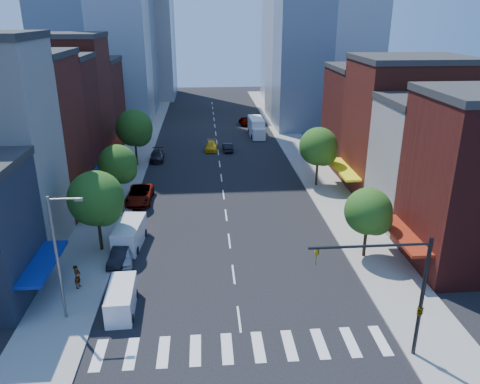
{
  "coord_description": "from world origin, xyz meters",
  "views": [
    {
      "loc": [
        -2.07,
        -27.13,
        19.88
      ],
      "look_at": [
        0.98,
        11.66,
        5.0
      ],
      "focal_mm": 35.0,
      "sensor_mm": 36.0,
      "label": 1
    }
  ],
  "objects_px": {
    "traffic_car_far": "(245,121)",
    "parked_car_front": "(124,256)",
    "cargo_van_near": "(121,300)",
    "cargo_van_far": "(129,235)",
    "parked_car_third": "(140,195)",
    "pedestrian_far": "(122,214)",
    "parked_car_rear": "(157,156)",
    "pedestrian_near": "(77,277)",
    "box_truck": "(256,128)",
    "traffic_car_oncoming": "(228,147)",
    "taxi": "(211,146)",
    "parked_car_second": "(120,256)"
  },
  "relations": [
    {
      "from": "parked_car_front",
      "to": "traffic_car_far",
      "type": "bearing_deg",
      "value": 66.64
    },
    {
      "from": "cargo_van_near",
      "to": "traffic_car_far",
      "type": "distance_m",
      "value": 60.7
    },
    {
      "from": "parked_car_third",
      "to": "pedestrian_near",
      "type": "relative_size",
      "value": 3.09
    },
    {
      "from": "cargo_van_far",
      "to": "box_truck",
      "type": "bearing_deg",
      "value": 73.57
    },
    {
      "from": "parked_car_second",
      "to": "box_truck",
      "type": "relative_size",
      "value": 0.52
    },
    {
      "from": "parked_car_rear",
      "to": "pedestrian_near",
      "type": "xyz_separation_m",
      "value": [
        -3.13,
        -33.76,
        0.42
      ]
    },
    {
      "from": "cargo_van_near",
      "to": "cargo_van_far",
      "type": "distance_m",
      "value": 10.18
    },
    {
      "from": "cargo_van_near",
      "to": "cargo_van_far",
      "type": "bearing_deg",
      "value": 93.01
    },
    {
      "from": "pedestrian_far",
      "to": "cargo_van_near",
      "type": "bearing_deg",
      "value": 41.32
    },
    {
      "from": "box_truck",
      "to": "pedestrian_near",
      "type": "height_order",
      "value": "box_truck"
    },
    {
      "from": "parked_car_third",
      "to": "pedestrian_far",
      "type": "relative_size",
      "value": 3.23
    },
    {
      "from": "parked_car_third",
      "to": "traffic_car_far",
      "type": "relative_size",
      "value": 1.31
    },
    {
      "from": "cargo_van_far",
      "to": "pedestrian_near",
      "type": "xyz_separation_m",
      "value": [
        -2.95,
        -6.95,
        -0.0
      ]
    },
    {
      "from": "taxi",
      "to": "traffic_car_far",
      "type": "distance_m",
      "value": 18.56
    },
    {
      "from": "taxi",
      "to": "parked_car_front",
      "type": "bearing_deg",
      "value": -100.73
    },
    {
      "from": "taxi",
      "to": "box_truck",
      "type": "bearing_deg",
      "value": 49.3
    },
    {
      "from": "cargo_van_near",
      "to": "taxi",
      "type": "relative_size",
      "value": 1.02
    },
    {
      "from": "pedestrian_near",
      "to": "taxi",
      "type": "bearing_deg",
      "value": -5.17
    },
    {
      "from": "traffic_car_far",
      "to": "box_truck",
      "type": "xyz_separation_m",
      "value": [
        1.28,
        -8.81,
        0.66
      ]
    },
    {
      "from": "parked_car_rear",
      "to": "pedestrian_near",
      "type": "distance_m",
      "value": 33.91
    },
    {
      "from": "parked_car_second",
      "to": "taxi",
      "type": "bearing_deg",
      "value": 81.99
    },
    {
      "from": "pedestrian_near",
      "to": "traffic_car_far",
      "type": "bearing_deg",
      "value": -6.83
    },
    {
      "from": "parked_car_front",
      "to": "cargo_van_near",
      "type": "height_order",
      "value": "cargo_van_near"
    },
    {
      "from": "traffic_car_far",
      "to": "parked_car_front",
      "type": "bearing_deg",
      "value": 69.51
    },
    {
      "from": "taxi",
      "to": "box_truck",
      "type": "xyz_separation_m",
      "value": [
        7.99,
        8.5,
        0.78
      ]
    },
    {
      "from": "parked_car_third",
      "to": "cargo_van_far",
      "type": "relative_size",
      "value": 1.08
    },
    {
      "from": "parked_car_rear",
      "to": "traffic_car_far",
      "type": "bearing_deg",
      "value": 55.32
    },
    {
      "from": "traffic_car_oncoming",
      "to": "pedestrian_near",
      "type": "bearing_deg",
      "value": 66.9
    },
    {
      "from": "traffic_car_oncoming",
      "to": "cargo_van_near",
      "type": "bearing_deg",
      "value": 73.23
    },
    {
      "from": "parked_car_third",
      "to": "pedestrian_far",
      "type": "xyz_separation_m",
      "value": [
        -1.06,
        -5.98,
        0.24
      ]
    },
    {
      "from": "parked_car_third",
      "to": "pedestrian_far",
      "type": "distance_m",
      "value": 6.08
    },
    {
      "from": "parked_car_rear",
      "to": "box_truck",
      "type": "relative_size",
      "value": 0.63
    },
    {
      "from": "pedestrian_near",
      "to": "pedestrian_far",
      "type": "distance_m",
      "value": 11.95
    },
    {
      "from": "parked_car_second",
      "to": "traffic_car_far",
      "type": "xyz_separation_m",
      "value": [
        15.21,
        51.94,
        0.12
      ]
    },
    {
      "from": "pedestrian_far",
      "to": "parked_car_front",
      "type": "bearing_deg",
      "value": 42.45
    },
    {
      "from": "cargo_van_near",
      "to": "traffic_car_oncoming",
      "type": "xyz_separation_m",
      "value": [
        9.74,
        41.01,
        -0.31
      ]
    },
    {
      "from": "parked_car_rear",
      "to": "cargo_van_far",
      "type": "xyz_separation_m",
      "value": [
        -0.18,
        -26.81,
        0.42
      ]
    },
    {
      "from": "parked_car_front",
      "to": "traffic_car_oncoming",
      "type": "bearing_deg",
      "value": 65.14
    },
    {
      "from": "pedestrian_near",
      "to": "pedestrian_far",
      "type": "relative_size",
      "value": 1.05
    },
    {
      "from": "parked_car_front",
      "to": "parked_car_rear",
      "type": "bearing_deg",
      "value": 82.1
    },
    {
      "from": "cargo_van_far",
      "to": "traffic_car_far",
      "type": "height_order",
      "value": "cargo_van_far"
    },
    {
      "from": "cargo_van_far",
      "to": "pedestrian_far",
      "type": "xyz_separation_m",
      "value": [
        -1.47,
        4.9,
        -0.05
      ]
    },
    {
      "from": "box_truck",
      "to": "parked_car_third",
      "type": "bearing_deg",
      "value": -120.51
    },
    {
      "from": "cargo_van_far",
      "to": "box_truck",
      "type": "height_order",
      "value": "box_truck"
    },
    {
      "from": "parked_car_front",
      "to": "parked_car_rear",
      "type": "xyz_separation_m",
      "value": [
        0.27,
        29.84,
        0.05
      ]
    },
    {
      "from": "taxi",
      "to": "traffic_car_far",
      "type": "height_order",
      "value": "traffic_car_far"
    },
    {
      "from": "cargo_van_near",
      "to": "traffic_car_oncoming",
      "type": "bearing_deg",
      "value": 74.89
    },
    {
      "from": "parked_car_rear",
      "to": "box_truck",
      "type": "height_order",
      "value": "box_truck"
    },
    {
      "from": "parked_car_second",
      "to": "parked_car_third",
      "type": "bearing_deg",
      "value": 95.78
    },
    {
      "from": "parked_car_rear",
      "to": "traffic_car_far",
      "type": "relative_size",
      "value": 1.05
    }
  ]
}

